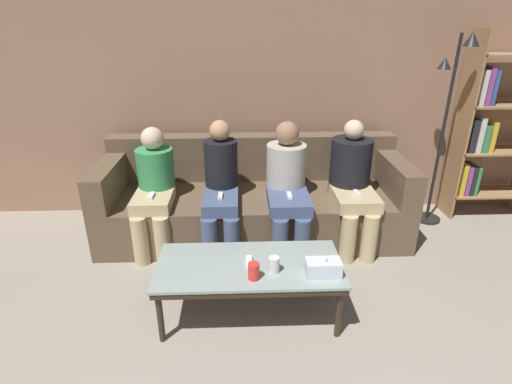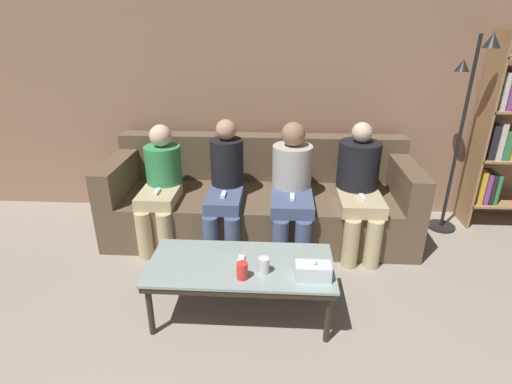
{
  "view_description": "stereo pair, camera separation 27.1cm",
  "coord_description": "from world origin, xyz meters",
  "px_view_note": "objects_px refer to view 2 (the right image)",
  "views": [
    {
      "loc": [
        -0.11,
        0.06,
        1.88
      ],
      "look_at": [
        0.0,
        2.84,
        0.67
      ],
      "focal_mm": 28.0,
      "sensor_mm": 36.0,
      "label": 1
    },
    {
      "loc": [
        0.16,
        0.07,
        1.88
      ],
      "look_at": [
        0.0,
        2.84,
        0.67
      ],
      "focal_mm": 28.0,
      "sensor_mm": 36.0,
      "label": 2
    }
  ],
  "objects_px": {
    "cup_near_right": "(264,265)",
    "bookshelf": "(512,138)",
    "game_remote": "(241,262)",
    "seated_person_right_end": "(359,184)",
    "cup_near_left": "(242,271)",
    "tissue_box": "(313,271)",
    "coffee_table": "(241,268)",
    "standing_lamp": "(465,117)",
    "seated_person_left_end": "(161,183)",
    "couch": "(260,201)",
    "seated_person_mid_right": "(292,184)",
    "seated_person_mid_left": "(226,184)"
  },
  "relations": [
    {
      "from": "game_remote",
      "to": "seated_person_mid_right",
      "type": "height_order",
      "value": "seated_person_mid_right"
    },
    {
      "from": "cup_near_right",
      "to": "tissue_box",
      "type": "distance_m",
      "value": 0.31
    },
    {
      "from": "tissue_box",
      "to": "bookshelf",
      "type": "height_order",
      "value": "bookshelf"
    },
    {
      "from": "coffee_table",
      "to": "seated_person_left_end",
      "type": "distance_m",
      "value": 1.27
    },
    {
      "from": "cup_near_right",
      "to": "game_remote",
      "type": "bearing_deg",
      "value": 148.46
    },
    {
      "from": "cup_near_left",
      "to": "tissue_box",
      "type": "bearing_deg",
      "value": 3.58
    },
    {
      "from": "coffee_table",
      "to": "cup_near_right",
      "type": "xyz_separation_m",
      "value": [
        0.15,
        -0.09,
        0.09
      ]
    },
    {
      "from": "coffee_table",
      "to": "cup_near_left",
      "type": "xyz_separation_m",
      "value": [
        0.02,
        -0.16,
        0.09
      ]
    },
    {
      "from": "bookshelf",
      "to": "seated_person_mid_right",
      "type": "height_order",
      "value": "bookshelf"
    },
    {
      "from": "cup_near_right",
      "to": "bookshelf",
      "type": "relative_size",
      "value": 0.06
    },
    {
      "from": "game_remote",
      "to": "standing_lamp",
      "type": "distance_m",
      "value": 2.4
    },
    {
      "from": "standing_lamp",
      "to": "cup_near_left",
      "type": "bearing_deg",
      "value": -140.37
    },
    {
      "from": "cup_near_left",
      "to": "bookshelf",
      "type": "xyz_separation_m",
      "value": [
        2.35,
        1.66,
        0.41
      ]
    },
    {
      "from": "cup_near_left",
      "to": "standing_lamp",
      "type": "xyz_separation_m",
      "value": [
        1.83,
        1.52,
        0.64
      ]
    },
    {
      "from": "seated_person_left_end",
      "to": "bookshelf",
      "type": "bearing_deg",
      "value": 9.47
    },
    {
      "from": "couch",
      "to": "game_remote",
      "type": "height_order",
      "value": "couch"
    },
    {
      "from": "couch",
      "to": "tissue_box",
      "type": "height_order",
      "value": "couch"
    },
    {
      "from": "standing_lamp",
      "to": "seated_person_left_end",
      "type": "height_order",
      "value": "standing_lamp"
    },
    {
      "from": "cup_near_left",
      "to": "tissue_box",
      "type": "distance_m",
      "value": 0.44
    },
    {
      "from": "coffee_table",
      "to": "tissue_box",
      "type": "bearing_deg",
      "value": -16.3
    },
    {
      "from": "seated_person_mid_right",
      "to": "couch",
      "type": "bearing_deg",
      "value": 140.93
    },
    {
      "from": "tissue_box",
      "to": "seated_person_mid_left",
      "type": "xyz_separation_m",
      "value": [
        -0.68,
        1.09,
        0.12
      ]
    },
    {
      "from": "cup_near_right",
      "to": "bookshelf",
      "type": "height_order",
      "value": "bookshelf"
    },
    {
      "from": "cup_near_left",
      "to": "seated_person_left_end",
      "type": "xyz_separation_m",
      "value": [
        -0.81,
        1.13,
        0.1
      ]
    },
    {
      "from": "game_remote",
      "to": "seated_person_right_end",
      "type": "bearing_deg",
      "value": 46.77
    },
    {
      "from": "coffee_table",
      "to": "cup_near_right",
      "type": "bearing_deg",
      "value": -31.54
    },
    {
      "from": "standing_lamp",
      "to": "seated_person_mid_right",
      "type": "distance_m",
      "value": 1.64
    },
    {
      "from": "bookshelf",
      "to": "standing_lamp",
      "type": "relative_size",
      "value": 1.02
    },
    {
      "from": "coffee_table",
      "to": "standing_lamp",
      "type": "xyz_separation_m",
      "value": [
        1.86,
        1.36,
        0.73
      ]
    },
    {
      "from": "seated_person_right_end",
      "to": "seated_person_mid_right",
      "type": "bearing_deg",
      "value": -178.22
    },
    {
      "from": "couch",
      "to": "seated_person_right_end",
      "type": "bearing_deg",
      "value": -14.03
    },
    {
      "from": "couch",
      "to": "game_remote",
      "type": "distance_m",
      "value": 1.2
    },
    {
      "from": "couch",
      "to": "cup_near_right",
      "type": "height_order",
      "value": "couch"
    },
    {
      "from": "couch",
      "to": "coffee_table",
      "type": "height_order",
      "value": "couch"
    },
    {
      "from": "coffee_table",
      "to": "game_remote",
      "type": "bearing_deg",
      "value": 90.9
    },
    {
      "from": "standing_lamp",
      "to": "seated_person_left_end",
      "type": "xyz_separation_m",
      "value": [
        -2.65,
        -0.39,
        -0.53
      ]
    },
    {
      "from": "game_remote",
      "to": "seated_person_mid_left",
      "type": "xyz_separation_m",
      "value": [
        -0.22,
        0.95,
        0.16
      ]
    },
    {
      "from": "cup_near_left",
      "to": "standing_lamp",
      "type": "height_order",
      "value": "standing_lamp"
    },
    {
      "from": "seated_person_left_end",
      "to": "seated_person_right_end",
      "type": "relative_size",
      "value": 0.96
    },
    {
      "from": "coffee_table",
      "to": "seated_person_right_end",
      "type": "xyz_separation_m",
      "value": [
        0.92,
        0.98,
        0.23
      ]
    },
    {
      "from": "game_remote",
      "to": "bookshelf",
      "type": "distance_m",
      "value": 2.85
    },
    {
      "from": "couch",
      "to": "standing_lamp",
      "type": "height_order",
      "value": "standing_lamp"
    },
    {
      "from": "coffee_table",
      "to": "bookshelf",
      "type": "bearing_deg",
      "value": 32.23
    },
    {
      "from": "coffee_table",
      "to": "standing_lamp",
      "type": "distance_m",
      "value": 2.41
    },
    {
      "from": "cup_near_right",
      "to": "bookshelf",
      "type": "bearing_deg",
      "value": 35.62
    },
    {
      "from": "coffee_table",
      "to": "game_remote",
      "type": "xyz_separation_m",
      "value": [
        -0.0,
        0.0,
        0.05
      ]
    },
    {
      "from": "coffee_table",
      "to": "standing_lamp",
      "type": "bearing_deg",
      "value": 36.14
    },
    {
      "from": "tissue_box",
      "to": "standing_lamp",
      "type": "xyz_separation_m",
      "value": [
        1.4,
        1.49,
        0.64
      ]
    },
    {
      "from": "coffee_table",
      "to": "cup_near_left",
      "type": "height_order",
      "value": "cup_near_left"
    },
    {
      "from": "coffee_table",
      "to": "bookshelf",
      "type": "distance_m",
      "value": 2.86
    }
  ]
}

